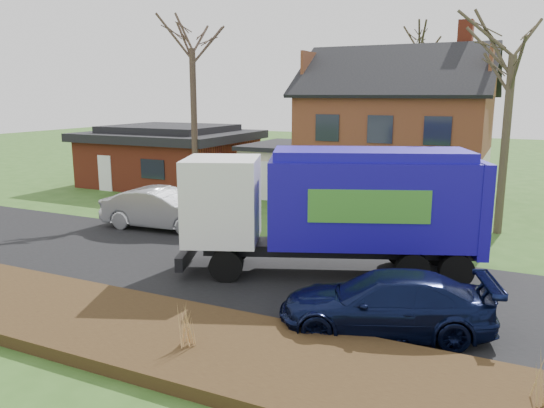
% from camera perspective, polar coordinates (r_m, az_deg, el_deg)
% --- Properties ---
extents(ground, '(120.00, 120.00, 0.00)m').
position_cam_1_polar(ground, '(17.50, -3.76, -7.00)').
color(ground, '#2D521B').
rests_on(ground, ground).
extents(road, '(80.00, 7.00, 0.02)m').
position_cam_1_polar(road, '(17.50, -3.76, -6.97)').
color(road, black).
rests_on(road, ground).
extents(mulch_verge, '(80.00, 3.50, 0.30)m').
position_cam_1_polar(mulch_verge, '(13.40, -15.11, -12.78)').
color(mulch_verge, black).
rests_on(mulch_verge, ground).
extents(main_house, '(12.95, 8.95, 9.26)m').
position_cam_1_polar(main_house, '(29.17, 12.32, 8.36)').
color(main_house, beige).
rests_on(main_house, ground).
extents(ranch_house, '(9.80, 8.20, 3.70)m').
position_cam_1_polar(ranch_house, '(34.24, -10.85, 5.17)').
color(ranch_house, '#973721').
rests_on(ranch_house, ground).
extents(garbage_truck, '(9.51, 5.71, 3.96)m').
position_cam_1_polar(garbage_truck, '(16.64, 7.05, 0.10)').
color(garbage_truck, black).
rests_on(garbage_truck, ground).
extents(silver_sedan, '(5.35, 2.24, 1.72)m').
position_cam_1_polar(silver_sedan, '(22.86, -11.68, -0.51)').
color(silver_sedan, '#9DA0A5').
rests_on(silver_sedan, ground).
extents(navy_wagon, '(5.43, 3.54, 1.46)m').
position_cam_1_polar(navy_wagon, '(13.12, 12.04, -10.39)').
color(navy_wagon, black).
rests_on(navy_wagon, ground).
extents(tree_front_west, '(3.68, 3.68, 10.95)m').
position_cam_1_polar(tree_front_west, '(28.25, -8.68, 18.54)').
color(tree_front_west, '#433228').
rests_on(tree_front_west, ground).
extents(tree_front_east, '(3.64, 3.64, 10.12)m').
position_cam_1_polar(tree_front_east, '(23.25, 24.75, 17.17)').
color(tree_front_east, '#473D2A').
rests_on(tree_front_east, ground).
extents(tree_back, '(3.54, 3.54, 11.19)m').
position_cam_1_polar(tree_back, '(36.07, 15.70, 17.24)').
color(tree_back, '#3C3324').
rests_on(tree_back, ground).
extents(grass_clump_mid, '(0.32, 0.27, 0.90)m').
position_cam_1_polar(grass_clump_mid, '(11.79, -9.30, -12.80)').
color(grass_clump_mid, tan).
rests_on(grass_clump_mid, mulch_verge).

